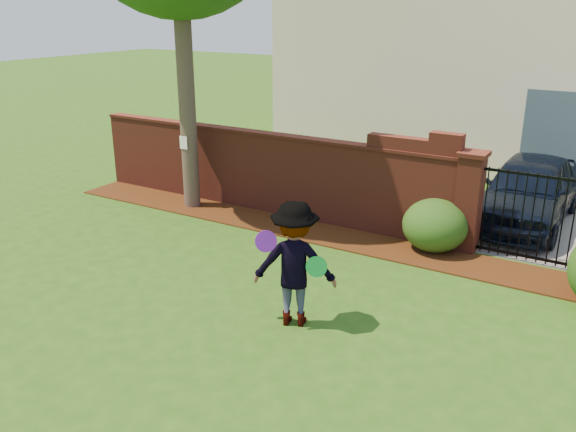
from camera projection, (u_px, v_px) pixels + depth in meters
The scene contains 13 objects.
ground at pixel (233, 306), 9.18m from camera, with size 80.00×80.00×0.01m, color #285114.
mulch_bed at pixel (291, 227), 12.33m from camera, with size 11.10×1.08×0.03m, color #371A0A.
brick_wall at pixel (265, 170), 13.08m from camera, with size 8.70×0.31×2.16m.
pillar_left at pixel (469, 202), 10.92m from camera, with size 0.50×0.50×1.88m.
iron_gate at pixel (532, 217), 10.42m from camera, with size 1.78×0.03×1.60m.
driveway at pixel (560, 202), 13.92m from camera, with size 3.20×8.00×0.01m, color gray.
house at pixel (504, 47), 17.31m from camera, with size 12.40×6.40×6.30m.
car at pixel (526, 193), 12.26m from camera, with size 1.65×4.10×1.40m, color black.
paper_notice at pixel (183, 143), 13.03m from camera, with size 0.20×0.01×0.28m, color white.
shrub_left at pixel (435, 225), 11.09m from camera, with size 1.20×1.20×0.98m, color #1A4715.
man at pixel (294, 265), 8.38m from camera, with size 1.18×0.68×1.83m, color gray.
frisbee_purple at pixel (266, 241), 8.12m from camera, with size 0.30×0.30×0.03m, color purple.
frisbee_green at pixel (316, 267), 8.16m from camera, with size 0.29×0.29×0.03m, color green.
Camera 1 is at (4.97, -6.58, 4.35)m, focal length 37.63 mm.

